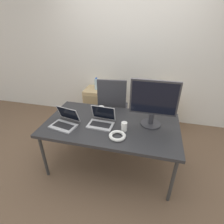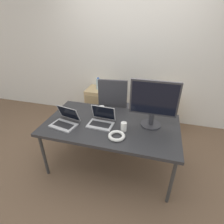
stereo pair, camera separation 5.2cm
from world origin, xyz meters
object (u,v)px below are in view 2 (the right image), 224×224
(cabinet_left, at_px, (99,104))
(cable_coil, at_px, (117,136))
(cabinet_right, at_px, (163,112))
(laptop_right, at_px, (65,121))
(water_bottle, at_px, (98,84))
(office_chair, at_px, (114,114))
(coffee_cup_white, at_px, (124,127))
(monitor, at_px, (153,103))
(mouse, at_px, (123,124))
(laptop_left, at_px, (101,121))
(coffee_cup_brown, at_px, (102,110))

(cabinet_left, distance_m, cable_coil, 1.70)
(cabinet_right, xyz_separation_m, laptop_right, (-1.26, -1.38, 0.43))
(water_bottle, bearing_deg, cabinet_left, -90.00)
(office_chair, height_order, cable_coil, office_chair)
(cabinet_right, xyz_separation_m, coffee_cup_white, (-0.50, -1.32, 0.44))
(monitor, distance_m, mouse, 0.47)
(office_chair, height_order, coffee_cup_white, office_chair)
(mouse, bearing_deg, laptop_left, -172.08)
(laptop_right, height_order, coffee_cup_white, laptop_right)
(laptop_left, relative_size, monitor, 0.55)
(cabinet_left, bearing_deg, office_chair, -47.94)
(cabinet_right, relative_size, laptop_left, 1.99)
(laptop_right, bearing_deg, mouse, 13.26)
(cabinet_right, height_order, monitor, monitor)
(water_bottle, relative_size, coffee_cup_brown, 1.88)
(cabinet_right, distance_m, coffee_cup_white, 1.48)
(cabinet_right, relative_size, monitor, 1.10)
(cable_coil, bearing_deg, laptop_left, 139.17)
(office_chair, xyz_separation_m, coffee_cup_brown, (-0.05, -0.51, 0.34))
(cabinet_left, relative_size, laptop_right, 1.85)
(cabinet_right, xyz_separation_m, water_bottle, (-1.29, 0.00, 0.44))
(office_chair, bearing_deg, coffee_cup_brown, -95.60)
(cabinet_right, distance_m, laptop_right, 1.92)
(laptop_left, height_order, cable_coil, laptop_left)
(office_chair, bearing_deg, mouse, -67.23)
(coffee_cup_brown, bearing_deg, monitor, -8.40)
(coffee_cup_white, height_order, cable_coil, coffee_cup_white)
(laptop_right, distance_m, coffee_cup_white, 0.76)
(laptop_left, height_order, mouse, laptop_left)
(office_chair, relative_size, laptop_left, 3.39)
(monitor, distance_m, coffee_cup_white, 0.46)
(laptop_right, xyz_separation_m, coffee_cup_white, (0.76, 0.06, 0.01))
(coffee_cup_brown, distance_m, cable_coil, 0.57)
(laptop_left, xyz_separation_m, monitor, (0.62, 0.14, 0.27))
(mouse, distance_m, coffee_cup_white, 0.12)
(water_bottle, distance_m, coffee_cup_white, 1.54)
(office_chair, xyz_separation_m, water_bottle, (-0.45, 0.51, 0.33))
(cabinet_left, bearing_deg, mouse, -58.20)
(office_chair, height_order, laptop_left, office_chair)
(laptop_right, distance_m, coffee_cup_brown, 0.53)
(laptop_right, xyz_separation_m, coffee_cup_brown, (0.37, 0.37, 0.02))
(office_chair, relative_size, cabinet_right, 1.70)
(water_bottle, relative_size, cable_coil, 1.17)
(laptop_left, bearing_deg, office_chair, 91.83)
(laptop_right, bearing_deg, laptop_left, 16.42)
(water_bottle, height_order, cable_coil, water_bottle)
(water_bottle, xyz_separation_m, laptop_right, (0.03, -1.39, -0.01))
(laptop_left, bearing_deg, coffee_cup_brown, 107.07)
(cabinet_right, height_order, coffee_cup_white, coffee_cup_white)
(coffee_cup_brown, bearing_deg, cabinet_right, 48.85)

